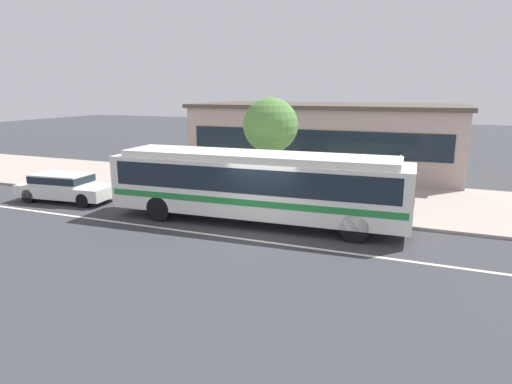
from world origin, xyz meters
TOP-DOWN VIEW (x-y plane):
  - ground_plane at (0.00, 0.00)m, footprint 120.00×120.00m
  - sidewalk_slab at (0.00, 6.57)m, footprint 60.00×8.00m
  - lane_stripe_center at (0.00, -0.80)m, footprint 56.00×0.16m
  - transit_bus at (-0.67, 1.22)m, footprint 11.66×2.94m
  - sedan_behind_bus at (-10.26, 1.09)m, footprint 4.62×2.17m
  - pedestrian_waiting_near_sign at (4.87, 3.36)m, footprint 0.40×0.40m
  - bus_stop_sign at (4.42, 3.03)m, footprint 0.08×0.44m
  - street_tree_near_stop at (-1.45, 4.82)m, footprint 2.50×2.50m
  - station_building at (-0.87, 13.70)m, footprint 16.37×7.90m

SIDE VIEW (x-z plane):
  - ground_plane at x=0.00m, z-range 0.00..0.00m
  - lane_stripe_center at x=0.00m, z-range 0.00..0.01m
  - sidewalk_slab at x=0.00m, z-range 0.00..0.12m
  - sedan_behind_bus at x=-10.26m, z-range 0.08..1.37m
  - pedestrian_waiting_near_sign at x=4.87m, z-range 0.27..1.96m
  - transit_bus at x=-0.67m, z-range 0.23..2.97m
  - bus_stop_sign at x=4.42m, z-range 0.48..3.05m
  - station_building at x=-0.87m, z-range 0.01..4.24m
  - street_tree_near_stop at x=-1.45m, z-range 1.17..5.81m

